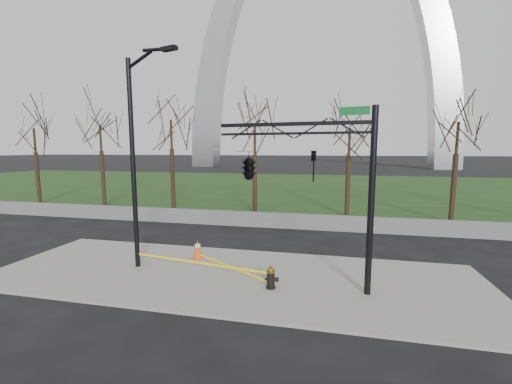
% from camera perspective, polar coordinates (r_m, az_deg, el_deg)
% --- Properties ---
extents(ground, '(500.00, 500.00, 0.00)m').
position_cam_1_polar(ground, '(12.57, -4.33, -14.50)').
color(ground, black).
rests_on(ground, ground).
extents(sidewalk, '(18.00, 6.00, 0.10)m').
position_cam_1_polar(sidewalk, '(12.55, -4.33, -14.29)').
color(sidewalk, slate).
rests_on(sidewalk, ground).
extents(grass_strip, '(120.00, 40.00, 0.06)m').
position_cam_1_polar(grass_strip, '(41.55, 7.82, 0.90)').
color(grass_strip, '#173513').
rests_on(grass_strip, ground).
extents(guardrail, '(60.00, 0.30, 0.90)m').
position_cam_1_polar(guardrail, '(19.91, 2.41, -4.89)').
color(guardrail, '#59595B').
rests_on(guardrail, ground).
extents(gateway_arch, '(66.00, 6.00, 65.00)m').
position_cam_1_polar(gateway_arch, '(90.59, 10.90, 25.16)').
color(gateway_arch, '#B5B7BC').
rests_on(gateway_arch, ground).
extents(tree_row, '(42.54, 4.00, 7.59)m').
position_cam_1_polar(tree_row, '(23.73, 0.05, 5.26)').
color(tree_row, black).
rests_on(tree_row, ground).
extents(fire_hydrant, '(0.48, 0.32, 0.78)m').
position_cam_1_polar(fire_hydrant, '(11.26, 2.64, -14.66)').
color(fire_hydrant, black).
rests_on(fire_hydrant, sidewalk).
extents(traffic_cone, '(0.53, 0.53, 0.78)m').
position_cam_1_polar(traffic_cone, '(14.33, -10.10, -9.74)').
color(traffic_cone, '#F74B0D').
rests_on(traffic_cone, sidewalk).
extents(street_light, '(2.34, 0.82, 8.21)m').
position_cam_1_polar(street_light, '(13.18, -20.01, 7.00)').
color(street_light, black).
rests_on(street_light, ground).
extents(traffic_signal_mast, '(5.08, 2.52, 6.00)m').
position_cam_1_polar(traffic_signal_mast, '(11.04, 2.52, 4.60)').
color(traffic_signal_mast, black).
rests_on(traffic_signal_mast, ground).
extents(caution_tape, '(5.50, 2.33, 0.40)m').
position_cam_1_polar(caution_tape, '(12.52, -7.60, -12.34)').
color(caution_tape, yellow).
rests_on(caution_tape, ground).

